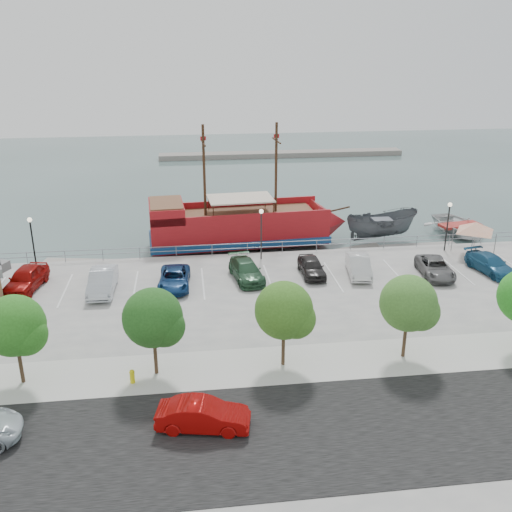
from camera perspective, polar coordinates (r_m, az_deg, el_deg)
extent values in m
plane|color=#374D4A|center=(41.86, 1.71, -4.75)|extent=(160.00, 160.00, 0.00)
cube|color=black|center=(27.93, 7.00, -17.01)|extent=(100.00, 8.00, 0.04)
cube|color=beige|center=(32.73, 4.46, -10.65)|extent=(100.00, 4.00, 0.05)
cylinder|color=gray|center=(48.25, 0.31, 1.32)|extent=(50.00, 0.06, 0.06)
cylinder|color=gray|center=(48.39, 0.31, 0.87)|extent=(50.00, 0.06, 0.06)
cube|color=gray|center=(95.31, 2.59, 10.14)|extent=(40.00, 3.00, 0.80)
cube|color=maroon|center=(52.38, -1.77, 2.83)|extent=(16.21, 6.08, 2.58)
cube|color=navy|center=(52.64, -1.76, 1.96)|extent=(16.53, 6.40, 0.60)
cone|color=maroon|center=(54.43, 7.36, 3.37)|extent=(3.51, 4.98, 4.77)
cube|color=maroon|center=(51.18, -8.96, 4.48)|extent=(3.33, 5.17, 1.39)
cube|color=brown|center=(50.98, -9.01, 5.28)|extent=(3.10, 4.76, 0.12)
cube|color=brown|center=(52.06, -1.24, 4.27)|extent=(13.20, 5.28, 0.15)
cube|color=maroon|center=(54.16, -2.21, 5.25)|extent=(15.88, 1.32, 0.70)
cube|color=maroon|center=(49.64, -1.33, 3.80)|extent=(15.88, 1.32, 0.70)
cylinder|color=#382111|center=(51.64, 2.02, 8.74)|extent=(0.25, 0.25, 8.15)
cylinder|color=#382111|center=(50.58, -5.20, 8.41)|extent=(0.25, 0.25, 8.15)
cylinder|color=#382111|center=(51.18, 2.05, 11.46)|extent=(0.35, 2.98, 0.14)
cylinder|color=#382111|center=(50.11, -5.30, 11.18)|extent=(0.35, 2.98, 0.14)
cube|color=beige|center=(51.62, -1.58, 5.79)|extent=(6.02, 4.17, 0.12)
cylinder|color=#382111|center=(54.31, 8.12, 4.61)|extent=(2.48, 0.33, 0.59)
imported|color=#4D5157|center=(55.32, 12.43, 2.78)|extent=(7.39, 3.46, 2.76)
imported|color=silver|center=(59.32, 19.69, 2.60)|extent=(6.18, 7.86, 1.48)
cube|color=gray|center=(50.63, -17.10, -0.81)|extent=(6.84, 3.08, 0.38)
cube|color=slate|center=(51.89, 9.51, 0.37)|extent=(6.64, 3.58, 0.36)
cube|color=gray|center=(54.02, 16.05, 0.69)|extent=(7.37, 2.28, 0.42)
cylinder|color=slate|center=(51.59, 19.04, 1.53)|extent=(0.08, 0.08, 2.04)
cylinder|color=slate|center=(53.10, 21.07, 1.81)|extent=(0.08, 0.08, 2.04)
cylinder|color=slate|center=(49.88, 20.74, 0.66)|extent=(0.08, 0.08, 2.04)
cylinder|color=slate|center=(51.44, 22.78, 0.97)|extent=(0.08, 0.08, 2.04)
pyramid|color=white|center=(50.95, 21.16, 3.16)|extent=(4.67, 4.67, 0.83)
imported|color=#9D0907|center=(27.63, -5.30, -15.57)|extent=(4.57, 2.30, 1.44)
cylinder|color=yellow|center=(31.50, -12.26, -11.82)|extent=(0.26, 0.26, 0.65)
sphere|color=yellow|center=(31.32, -12.31, -11.28)|extent=(0.28, 0.28, 0.28)
cylinder|color=black|center=(47.84, -21.37, 0.99)|extent=(0.12, 0.12, 4.00)
sphere|color=#FFF2CC|center=(47.22, -21.70, 3.39)|extent=(0.36, 0.36, 0.36)
cylinder|color=black|center=(46.69, 0.52, 2.01)|extent=(0.12, 0.12, 4.00)
sphere|color=#FFF2CC|center=(46.05, 0.53, 4.48)|extent=(0.36, 0.36, 0.36)
cylinder|color=black|center=(51.26, 18.56, 2.63)|extent=(0.12, 0.12, 4.00)
sphere|color=#FFF2CC|center=(50.68, 18.83, 4.88)|extent=(0.36, 0.36, 0.36)
cylinder|color=#473321|center=(32.88, -22.48, -10.00)|extent=(0.20, 0.20, 2.20)
sphere|color=#24601A|center=(31.82, -23.04, -6.42)|extent=(3.20, 3.20, 3.20)
sphere|color=#24601A|center=(31.58, -22.03, -7.30)|extent=(2.20, 2.20, 2.20)
cylinder|color=#473321|center=(31.68, -10.02, -9.80)|extent=(0.20, 0.20, 2.20)
sphere|color=#1D4917|center=(30.59, -10.29, -6.09)|extent=(3.20, 3.20, 3.20)
sphere|color=#1D4917|center=(30.47, -9.14, -6.97)|extent=(2.20, 2.20, 2.20)
cylinder|color=#473321|center=(32.01, 2.74, -9.13)|extent=(0.20, 0.20, 2.20)
sphere|color=#325F1C|center=(30.92, 2.81, -5.44)|extent=(3.20, 3.20, 3.20)
sphere|color=#325F1C|center=(30.94, 4.00, -6.28)|extent=(2.20, 2.20, 2.20)
cylinder|color=#473321|center=(33.81, 14.63, -8.10)|extent=(0.20, 0.20, 2.20)
sphere|color=#386526|center=(32.79, 14.99, -4.58)|extent=(3.20, 3.20, 3.20)
sphere|color=#386526|center=(32.93, 16.09, -5.35)|extent=(2.20, 2.20, 2.20)
imported|color=#8F0A07|center=(44.64, -22.02, -2.10)|extent=(2.79, 5.17, 1.67)
imported|color=silver|center=(42.45, -15.10, -2.45)|extent=(1.78, 4.95, 1.62)
imported|color=navy|center=(42.25, -8.17, -2.24)|extent=(2.45, 4.89, 1.33)
imported|color=#254B30|center=(43.13, -0.97, -1.46)|extent=(2.72, 5.15, 1.42)
imported|color=black|center=(44.09, 5.59, -1.05)|extent=(1.72, 4.17, 1.41)
imported|color=silver|center=(44.66, 10.23, -0.96)|extent=(2.26, 4.70, 1.49)
imported|color=#5C5C5C|center=(45.93, 17.48, -1.11)|extent=(2.76, 4.99, 1.32)
imported|color=navy|center=(48.05, 22.41, -0.74)|extent=(2.78, 5.03, 1.38)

